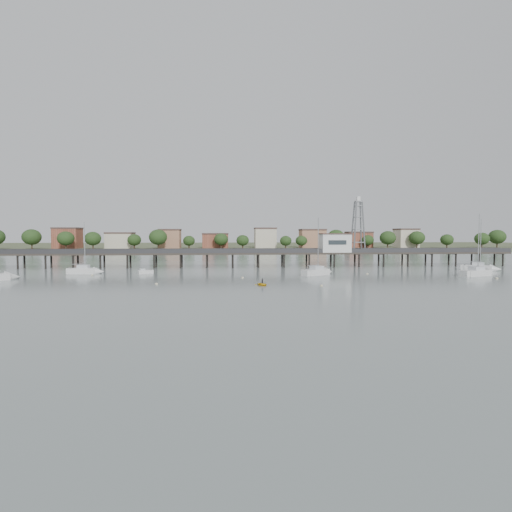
{
  "coord_description": "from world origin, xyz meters",
  "views": [
    {
      "loc": [
        -6.41,
        -56.66,
        9.19
      ],
      "look_at": [
        1.5,
        42.0,
        4.0
      ],
      "focal_mm": 30.0,
      "sensor_mm": 36.0,
      "label": 1
    }
  ],
  "objects_px": {
    "sailboat_d": "(481,273)",
    "yellow_dinghy": "(262,285)",
    "pier": "(245,253)",
    "sailboat_b": "(88,271)",
    "lattice_tower": "(358,227)",
    "sailboat_c": "(321,272)",
    "white_tender": "(145,272)",
    "sailboat_e": "(484,268)"
  },
  "relations": [
    {
      "from": "lattice_tower",
      "to": "sailboat_c",
      "type": "distance_m",
      "value": 29.68
    },
    {
      "from": "sailboat_c",
      "to": "yellow_dinghy",
      "type": "xyz_separation_m",
      "value": [
        -14.91,
        -18.7,
        -0.64
      ]
    },
    {
      "from": "pier",
      "to": "sailboat_e",
      "type": "distance_m",
      "value": 60.69
    },
    {
      "from": "pier",
      "to": "lattice_tower",
      "type": "relative_size",
      "value": 9.68
    },
    {
      "from": "sailboat_c",
      "to": "sailboat_d",
      "type": "relative_size",
      "value": 0.94
    },
    {
      "from": "sailboat_d",
      "to": "white_tender",
      "type": "bearing_deg",
      "value": 152.03
    },
    {
      "from": "pier",
      "to": "white_tender",
      "type": "distance_m",
      "value": 29.71
    },
    {
      "from": "pier",
      "to": "sailboat_d",
      "type": "distance_m",
      "value": 57.4
    },
    {
      "from": "pier",
      "to": "sailboat_b",
      "type": "relative_size",
      "value": 12.04
    },
    {
      "from": "sailboat_c",
      "to": "sailboat_e",
      "type": "xyz_separation_m",
      "value": [
        42.88,
        7.05,
        -0.0
      ]
    },
    {
      "from": "pier",
      "to": "sailboat_c",
      "type": "distance_m",
      "value": 27.83
    },
    {
      "from": "pier",
      "to": "lattice_tower",
      "type": "xyz_separation_m",
      "value": [
        31.5,
        0.0,
        7.31
      ]
    },
    {
      "from": "pier",
      "to": "sailboat_c",
      "type": "relative_size",
      "value": 11.14
    },
    {
      "from": "sailboat_b",
      "to": "sailboat_c",
      "type": "height_order",
      "value": "sailboat_c"
    },
    {
      "from": "sailboat_d",
      "to": "yellow_dinghy",
      "type": "xyz_separation_m",
      "value": [
        -49.36,
        -13.67,
        -0.64
      ]
    },
    {
      "from": "sailboat_b",
      "to": "yellow_dinghy",
      "type": "height_order",
      "value": "sailboat_b"
    },
    {
      "from": "lattice_tower",
      "to": "sailboat_d",
      "type": "relative_size",
      "value": 1.08
    },
    {
      "from": "pier",
      "to": "sailboat_c",
      "type": "xyz_separation_m",
      "value": [
        15.64,
        -22.81,
        -3.15
      ]
    },
    {
      "from": "sailboat_d",
      "to": "white_tender",
      "type": "xyz_separation_m",
      "value": [
        -74.11,
        10.66,
        -0.24
      ]
    },
    {
      "from": "pier",
      "to": "white_tender",
      "type": "height_order",
      "value": "pier"
    },
    {
      "from": "sailboat_d",
      "to": "sailboat_e",
      "type": "height_order",
      "value": "sailboat_d"
    },
    {
      "from": "lattice_tower",
      "to": "sailboat_b",
      "type": "bearing_deg",
      "value": -166.49
    },
    {
      "from": "lattice_tower",
      "to": "sailboat_b",
      "type": "xyz_separation_m",
      "value": [
        -68.41,
        -16.43,
        -10.45
      ]
    },
    {
      "from": "lattice_tower",
      "to": "sailboat_c",
      "type": "xyz_separation_m",
      "value": [
        -15.86,
        -22.81,
        -10.46
      ]
    },
    {
      "from": "lattice_tower",
      "to": "sailboat_d",
      "type": "height_order",
      "value": "lattice_tower"
    },
    {
      "from": "white_tender",
      "to": "yellow_dinghy",
      "type": "xyz_separation_m",
      "value": [
        24.75,
        -24.33,
        -0.4
      ]
    },
    {
      "from": "lattice_tower",
      "to": "sailboat_b",
      "type": "relative_size",
      "value": 1.24
    },
    {
      "from": "lattice_tower",
      "to": "white_tender",
      "type": "relative_size",
      "value": 4.29
    },
    {
      "from": "pier",
      "to": "sailboat_b",
      "type": "xyz_separation_m",
      "value": [
        -36.91,
        -16.43,
        -3.15
      ]
    },
    {
      "from": "pier",
      "to": "sailboat_d",
      "type": "xyz_separation_m",
      "value": [
        50.1,
        -27.84,
        -3.16
      ]
    },
    {
      "from": "sailboat_e",
      "to": "lattice_tower",
      "type": "bearing_deg",
      "value": -176.33
    },
    {
      "from": "sailboat_c",
      "to": "yellow_dinghy",
      "type": "bearing_deg",
      "value": -162.24
    },
    {
      "from": "sailboat_c",
      "to": "sailboat_e",
      "type": "bearing_deg",
      "value": -24.34
    },
    {
      "from": "sailboat_b",
      "to": "yellow_dinghy",
      "type": "xyz_separation_m",
      "value": [
        37.64,
        -25.07,
        -0.65
      ]
    },
    {
      "from": "sailboat_c",
      "to": "white_tender",
      "type": "relative_size",
      "value": 3.72
    },
    {
      "from": "pier",
      "to": "sailboat_b",
      "type": "bearing_deg",
      "value": -156.0
    },
    {
      "from": "lattice_tower",
      "to": "yellow_dinghy",
      "type": "xyz_separation_m",
      "value": [
        -30.76,
        -41.51,
        -11.1
      ]
    },
    {
      "from": "sailboat_b",
      "to": "white_tender",
      "type": "height_order",
      "value": "sailboat_b"
    },
    {
      "from": "yellow_dinghy",
      "to": "sailboat_e",
      "type": "bearing_deg",
      "value": 6.0
    },
    {
      "from": "pier",
      "to": "lattice_tower",
      "type": "bearing_deg",
      "value": 0.0
    },
    {
      "from": "sailboat_c",
      "to": "sailboat_b",
      "type": "bearing_deg",
      "value": 139.4
    },
    {
      "from": "sailboat_d",
      "to": "lattice_tower",
      "type": "bearing_deg",
      "value": 103.97
    }
  ]
}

